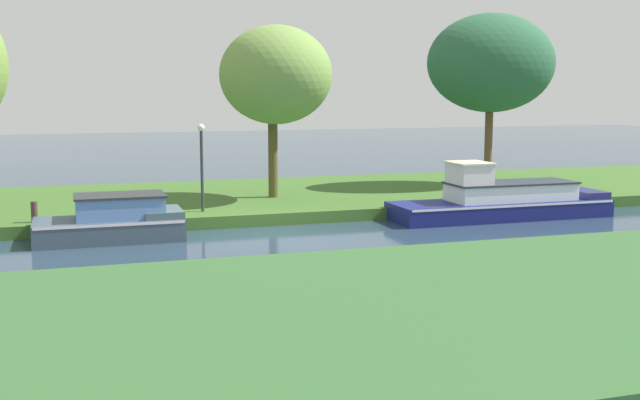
{
  "coord_description": "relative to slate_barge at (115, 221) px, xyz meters",
  "views": [
    {
      "loc": [
        -5.84,
        -22.04,
        4.35
      ],
      "look_at": [
        1.69,
        1.2,
        0.9
      ],
      "focal_mm": 44.0,
      "sensor_mm": 36.0,
      "label": 1
    }
  ],
  "objects": [
    {
      "name": "navy_narrowboat",
      "position": [
        12.85,
        0.0,
        0.03
      ],
      "size": [
        7.68,
        2.12,
        1.95
      ],
      "color": "navy",
      "rests_on": "ground_plane"
    },
    {
      "name": "willow_tree_centre",
      "position": [
        5.99,
        4.22,
        4.3
      ],
      "size": [
        3.99,
        4.74,
        6.24
      ],
      "color": "brown",
      "rests_on": "riverbank_far"
    },
    {
      "name": "ground_plane",
      "position": [
        4.6,
        -1.2,
        -0.55
      ],
      "size": [
        120.0,
        120.0,
        0.0
      ],
      "primitive_type": "plane",
      "color": "#283D50"
    },
    {
      "name": "riverbank_far",
      "position": [
        4.6,
        5.8,
        -0.35
      ],
      "size": [
        72.0,
        10.0,
        0.4
      ],
      "primitive_type": "cube",
      "color": "#3B6426",
      "rests_on": "ground_plane"
    },
    {
      "name": "slate_barge",
      "position": [
        0.0,
        0.0,
        0.0
      ],
      "size": [
        4.2,
        2.04,
        1.34
      ],
      "color": "#3D4E5D",
      "rests_on": "ground_plane"
    },
    {
      "name": "willow_tree_right",
      "position": [
        15.47,
        5.53,
        4.86
      ],
      "size": [
        5.49,
        4.1,
        7.04
      ],
      "color": "brown",
      "rests_on": "riverbank_far"
    },
    {
      "name": "riverbank_near",
      "position": [
        4.6,
        -10.2,
        -0.35
      ],
      "size": [
        72.0,
        10.0,
        0.4
      ],
      "primitive_type": "cube",
      "color": "#325D2E",
      "rests_on": "ground_plane"
    },
    {
      "name": "lamp_post",
      "position": [
        2.92,
        2.02,
        1.65
      ],
      "size": [
        0.24,
        0.24,
        2.86
      ],
      "color": "#333338",
      "rests_on": "riverbank_far"
    },
    {
      "name": "mooring_post_near",
      "position": [
        -2.24,
        1.45,
        0.16
      ],
      "size": [
        0.19,
        0.19,
        0.63
      ],
      "primitive_type": "cylinder",
      "color": "#4C3130",
      "rests_on": "riverbank_far"
    }
  ]
}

